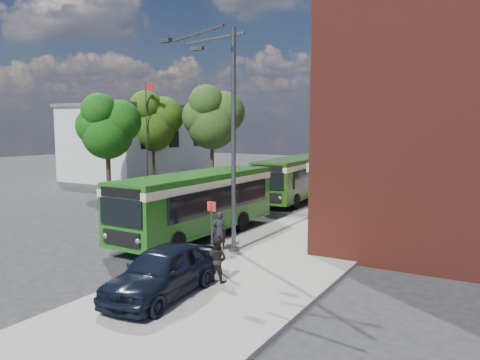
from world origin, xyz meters
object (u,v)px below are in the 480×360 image
Objects in this scene: bus_front at (197,199)px; street_lamp at (226,137)px; bus_rear at (297,175)px; parked_car at (162,271)px.

street_lamp is at bearing -33.54° from bus_front.
street_lamp is at bearing -78.18° from bus_rear.
parked_car is (1.13, -5.43, -3.88)m from street_lamp.
bus_rear is at bearing 101.82° from street_lamp.
parked_car is (4.14, -19.83, -0.92)m from bus_rear.
street_lamp is 2.02× the size of parked_car.
bus_rear is at bearing 97.01° from parked_car.
bus_rear is at bearing 91.55° from bus_front.
parked_car is (3.80, -7.20, -0.92)m from bus_front.
street_lamp is 0.90× the size of bus_front.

